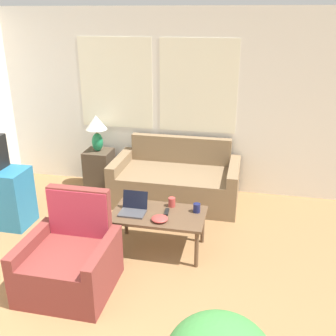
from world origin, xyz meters
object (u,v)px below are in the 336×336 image
couch (176,182)px  cup_navy (197,208)px  tv_remote (167,212)px  armchair (71,262)px  coffee_table (159,217)px  laptop (133,208)px  snack_bowl (160,219)px  table_lamp (96,128)px  cup_yellow (172,202)px

couch → cup_navy: (0.46, -1.18, 0.23)m
couch → tv_remote: couch is taller
armchair → coffee_table: 1.06m
couch → laptop: bearing=-99.7°
coffee_table → tv_remote: tv_remote is taller
laptop → snack_bowl: size_ratio=1.56×
table_lamp → coffee_table: (1.28, -1.48, -0.54)m
armchair → cup_yellow: 1.30m
armchair → cup_yellow: armchair is taller
table_lamp → tv_remote: bearing=-46.6°
armchair → laptop: 0.90m
armchair → tv_remote: size_ratio=6.05×
armchair → cup_navy: (1.09, 0.92, 0.24)m
coffee_table → snack_bowl: 0.18m
armchair → cup_navy: size_ratio=9.14×
coffee_table → snack_bowl: bearing=-72.2°
coffee_table → cup_yellow: size_ratio=9.72×
couch → armchair: size_ratio=1.88×
couch → cup_navy: 1.29m
couch → table_lamp: size_ratio=3.22×
table_lamp → snack_bowl: 2.16m
laptop → coffee_table: bearing=5.3°
snack_bowl → laptop: bearing=158.4°
coffee_table → snack_bowl: snack_bowl is taller
table_lamp → coffee_table: bearing=-49.2°
cup_yellow → tv_remote: size_ratio=0.69×
cup_navy → snack_bowl: (-0.36, -0.28, -0.03)m
armchair → coffee_table: bearing=49.4°
armchair → cup_navy: armchair is taller
armchair → snack_bowl: size_ratio=5.15×
couch → cup_yellow: size_ratio=16.46×
couch → table_lamp: table_lamp is taller
couch → armchair: (-0.63, -2.10, -0.00)m
laptop → snack_bowl: (0.33, -0.13, -0.02)m
coffee_table → cup_navy: bearing=16.8°
coffee_table → snack_bowl: size_ratio=5.71×
armchair → snack_bowl: 1.00m
armchair → laptop: armchair is taller
armchair → snack_bowl: bearing=41.2°
coffee_table → laptop: laptop is taller
snack_bowl → armchair: bearing=-138.8°
cup_yellow → snack_bowl: (-0.06, -0.36, -0.03)m
laptop → table_lamp: bearing=123.6°
cup_yellow → table_lamp: bearing=137.3°
snack_bowl → cup_yellow: bearing=80.7°
table_lamp → tv_remote: (1.37, -1.45, -0.48)m
cup_yellow → cup_navy: bearing=-14.5°
couch → table_lamp: (-1.23, 0.18, 0.67)m
snack_bowl → table_lamp: bearing=129.1°
coffee_table → cup_yellow: bearing=61.4°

